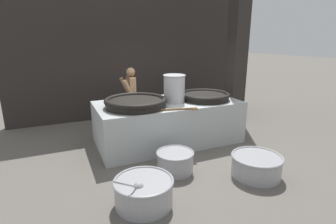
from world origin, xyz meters
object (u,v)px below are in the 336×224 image
(prep_bowl_extra, at_px, (256,165))
(stock_pot, at_px, (174,88))
(giant_wok_far, at_px, (205,96))
(cook, at_px, (131,96))
(prep_bowl_vegetables, at_px, (144,191))
(giant_wok_near, at_px, (136,102))
(prep_bowl_meat, at_px, (175,161))

(prep_bowl_extra, bearing_deg, stock_pot, 107.37)
(giant_wok_far, relative_size, prep_bowl_extra, 1.30)
(stock_pot, xyz_separation_m, cook, (-0.65, 1.31, -0.40))
(stock_pot, xyz_separation_m, prep_bowl_extra, (0.65, -2.08, -1.08))
(giant_wok_far, relative_size, prep_bowl_vegetables, 1.20)
(giant_wok_near, relative_size, cook, 0.80)
(stock_pot, relative_size, prep_bowl_extra, 0.70)
(stock_pot, xyz_separation_m, prep_bowl_vegetables, (-1.47, -2.08, -1.07))
(giant_wok_far, relative_size, prep_bowl_meat, 1.69)
(giant_wok_near, distance_m, prep_bowl_vegetables, 2.24)
(cook, distance_m, prep_bowl_extra, 3.70)
(giant_wok_near, xyz_separation_m, prep_bowl_meat, (0.33, -1.28, -0.86))
(cook, distance_m, prep_bowl_meat, 2.75)
(prep_bowl_meat, bearing_deg, cook, 90.83)
(cook, relative_size, prep_bowl_extra, 1.84)
(cook, bearing_deg, stock_pot, 120.56)
(giant_wok_far, bearing_deg, stock_pot, 174.94)
(stock_pot, distance_m, prep_bowl_vegetables, 2.76)
(stock_pot, distance_m, cook, 1.52)
(giant_wok_near, height_order, prep_bowl_meat, giant_wok_near)
(giant_wok_near, distance_m, stock_pot, 0.97)
(stock_pot, distance_m, prep_bowl_extra, 2.44)
(giant_wok_far, distance_m, prep_bowl_meat, 2.08)
(cook, xyz_separation_m, prep_bowl_extra, (1.30, -3.39, -0.69))
(stock_pot, bearing_deg, prep_bowl_vegetables, -125.26)
(prep_bowl_extra, bearing_deg, giant_wok_far, 86.35)
(giant_wok_far, height_order, prep_bowl_vegetables, giant_wok_far)
(prep_bowl_vegetables, bearing_deg, giant_wok_near, 75.39)
(giant_wok_near, xyz_separation_m, cook, (0.29, 1.38, -0.18))
(giant_wok_near, xyz_separation_m, prep_bowl_vegetables, (-0.52, -2.00, -0.85))
(giant_wok_far, bearing_deg, giant_wok_near, -179.83)
(prep_bowl_meat, relative_size, prep_bowl_extra, 0.77)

